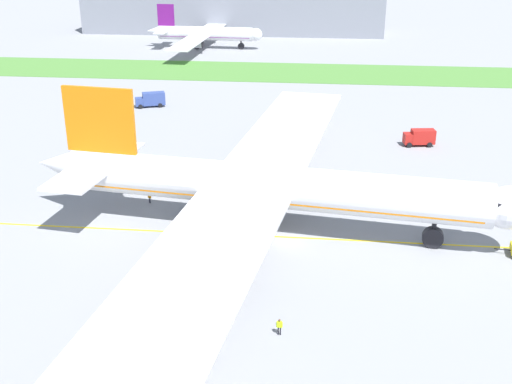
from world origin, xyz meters
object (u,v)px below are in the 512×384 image
Objects in this scene: ground_crew_wingwalker_port at (212,319)px; service_truck_baggage_loader at (420,137)px; service_truck_catering_van at (110,129)px; airliner_foreground at (261,186)px; ground_crew_marshaller_front at (149,197)px; parked_airliner_far_centre at (204,34)px; service_truck_fuel_bowser at (151,99)px; ground_crew_wingwalker_starboard at (279,325)px.

ground_crew_wingwalker_port is 0.32× the size of service_truck_baggage_loader.
service_truck_baggage_loader is 0.97× the size of service_truck_catering_van.
airliner_foreground is 22.48m from ground_crew_wingwalker_port.
ground_crew_marshaller_front is 0.03× the size of parked_airliner_far_centre.
service_truck_baggage_loader is 0.85× the size of service_truck_fuel_bowser.
ground_crew_wingwalker_starboard is (3.88, -22.20, -4.69)m from airliner_foreground.
service_truck_fuel_bowser reaches higher than service_truck_catering_van.
service_truck_fuel_bowser is (-52.50, 20.32, 0.07)m from service_truck_baggage_loader.
service_truck_baggage_loader is at bearing 56.08° from airliner_foreground.
service_truck_baggage_loader is (26.37, 57.38, 0.47)m from ground_crew_wingwalker_port.
ground_crew_wingwalker_port is at bearing -79.39° from parked_airliner_far_centre.
ground_crew_wingwalker_port is 31.29m from ground_crew_marshaller_front.
service_truck_fuel_bowser is at bearing 112.60° from ground_crew_wingwalker_starboard.
airliner_foreground reaches higher than service_truck_catering_van.
ground_crew_wingwalker_port reaches higher than ground_crew_marshaller_front.
service_truck_baggage_loader is 56.30m from service_truck_fuel_bowser.
parked_airliner_far_centre reaches higher than service_truck_catering_van.
ground_crew_marshaller_front is at bearing -62.75° from service_truck_catering_van.
service_truck_catering_van is (-34.51, 57.15, 0.38)m from ground_crew_wingwalker_starboard.
parked_airliner_far_centre reaches higher than ground_crew_wingwalker_port.
airliner_foreground is 17.51× the size of service_truck_catering_van.
ground_crew_wingwalker_starboard is at bearing -3.18° from ground_crew_wingwalker_port.
ground_crew_wingwalker_port reaches higher than ground_crew_wingwalker_starboard.
service_truck_fuel_bowser reaches higher than ground_crew_marshaller_front.
service_truck_catering_van is (-28.14, 56.79, 0.34)m from ground_crew_wingwalker_port.
airliner_foreground is at bearing -123.92° from service_truck_baggage_loader.
ground_crew_marshaller_front is at bearing -75.62° from service_truck_fuel_bowser.
airliner_foreground is at bearing -76.52° from parked_airliner_far_centre.
service_truck_catering_van is at bearing 131.23° from airliner_foreground.
service_truck_catering_van is (-30.63, 34.94, -4.31)m from airliner_foreground.
service_truck_baggage_loader is (39.82, 29.12, 0.58)m from ground_crew_marshaller_front.
ground_crew_marshaller_front is (-13.45, 28.26, -0.11)m from ground_crew_wingwalker_port.
airliner_foreground is at bearing -62.88° from service_truck_fuel_bowser.
airliner_foreground is at bearing 99.91° from ground_crew_wingwalker_starboard.
service_truck_baggage_loader is 0.10× the size of parked_airliner_far_centre.
ground_crew_wingwalker_port is 0.03× the size of parked_airliner_far_centre.
ground_crew_wingwalker_starboard is (19.81, -28.61, 0.07)m from ground_crew_marshaller_front.
ground_crew_wingwalker_starboard is 61.10m from service_truck_baggage_loader.
ground_crew_marshaller_front is 0.93× the size of ground_crew_wingwalker_starboard.
ground_crew_wingwalker_port is 1.04× the size of ground_crew_wingwalker_starboard.
ground_crew_wingwalker_starboard is at bearing -109.12° from service_truck_baggage_loader.
ground_crew_wingwalker_port is 0.27× the size of service_truck_fuel_bowser.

